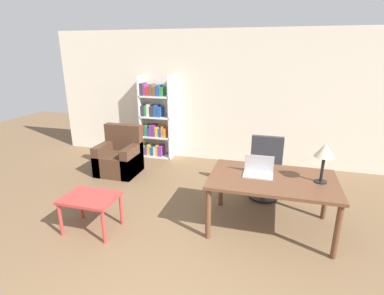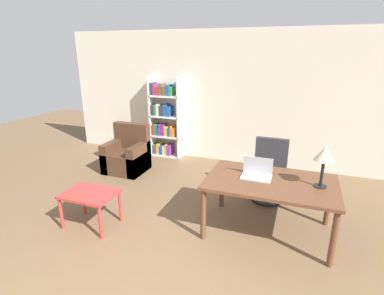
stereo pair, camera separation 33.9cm
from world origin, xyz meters
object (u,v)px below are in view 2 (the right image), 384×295
at_px(table_lamp, 325,156).
at_px(armchair, 127,156).
at_px(laptop, 257,173).
at_px(office_chair, 269,172).
at_px(desk, 270,187).
at_px(bookshelf, 164,120).
at_px(side_table_blue, 90,197).

xyz_separation_m(table_lamp, armchair, (-3.44, 1.17, -0.83)).
height_order(laptop, office_chair, laptop).
xyz_separation_m(desk, armchair, (-2.87, 1.20, -0.35)).
distance_m(table_lamp, armchair, 3.73).
height_order(table_lamp, bookshelf, bookshelf).
bearing_deg(armchair, table_lamp, -18.74).
bearing_deg(laptop, table_lamp, -2.31).
relative_size(desk, armchair, 1.75).
bearing_deg(office_chair, desk, -83.37).
bearing_deg(armchair, side_table_blue, -72.08).
xyz_separation_m(table_lamp, bookshelf, (-3.13, 2.24, -0.31)).
relative_size(table_lamp, bookshelf, 0.28).
bearing_deg(laptop, bookshelf, 137.05).
bearing_deg(office_chair, bookshelf, 152.04).
bearing_deg(desk, table_lamp, 2.75).
distance_m(desk, office_chair, 0.99).
bearing_deg(armchair, desk, -22.63).
height_order(side_table_blue, armchair, armchair).
bearing_deg(office_chair, side_table_blue, -142.59).
bearing_deg(desk, side_table_blue, -163.34).
xyz_separation_m(desk, table_lamp, (0.57, 0.03, 0.48)).
relative_size(office_chair, bookshelf, 0.54).
bearing_deg(side_table_blue, bookshelf, 95.75).
distance_m(desk, table_lamp, 0.75).
bearing_deg(side_table_blue, laptop, 19.52).
relative_size(side_table_blue, bookshelf, 0.39).
bearing_deg(bookshelf, laptop, -42.95).
height_order(office_chair, side_table_blue, office_chair).
distance_m(table_lamp, office_chair, 1.34).
height_order(desk, bookshelf, bookshelf).
xyz_separation_m(laptop, table_lamp, (0.76, -0.03, 0.34)).
bearing_deg(bookshelf, side_table_blue, -84.25).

